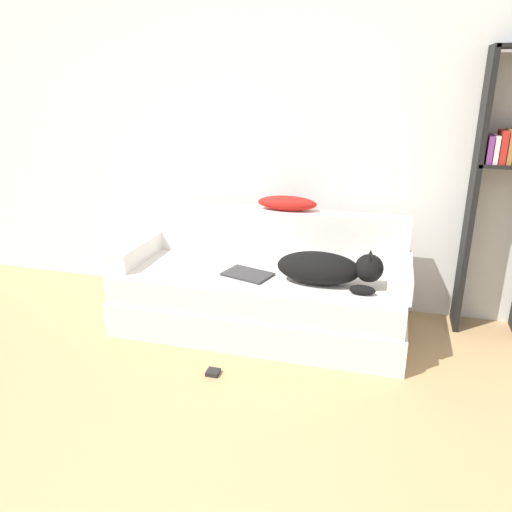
{
  "coord_description": "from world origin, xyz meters",
  "views": [
    {
      "loc": [
        0.77,
        -0.87,
        1.73
      ],
      "look_at": [
        -0.08,
        2.19,
        0.59
      ],
      "focal_mm": 35.0,
      "sensor_mm": 36.0,
      "label": 1
    }
  ],
  "objects": [
    {
      "name": "wall_back",
      "position": [
        0.0,
        2.91,
        1.35
      ],
      "size": [
        8.15,
        0.06,
        2.7
      ],
      "color": "white",
      "rests_on": "ground_plane"
    },
    {
      "name": "couch",
      "position": [
        -0.08,
        2.29,
        0.22
      ],
      "size": [
        2.04,
        0.82,
        0.44
      ],
      "color": "silver",
      "rests_on": "ground_plane"
    },
    {
      "name": "couch_backrest",
      "position": [
        -0.08,
        2.63,
        0.63
      ],
      "size": [
        2.0,
        0.15,
        0.37
      ],
      "color": "silver",
      "rests_on": "couch"
    },
    {
      "name": "couch_arm_left",
      "position": [
        -1.02,
        2.28,
        0.52
      ],
      "size": [
        0.15,
        0.63,
        0.15
      ],
      "color": "silver",
      "rests_on": "couch"
    },
    {
      "name": "couch_arm_right",
      "position": [
        0.87,
        2.28,
        0.52
      ],
      "size": [
        0.15,
        0.63,
        0.15
      ],
      "color": "silver",
      "rests_on": "couch"
    },
    {
      "name": "dog",
      "position": [
        0.41,
        2.19,
        0.56
      ],
      "size": [
        0.69,
        0.27,
        0.25
      ],
      "color": "black",
      "rests_on": "couch"
    },
    {
      "name": "laptop",
      "position": [
        -0.14,
        2.2,
        0.45
      ],
      "size": [
        0.37,
        0.29,
        0.02
      ],
      "rotation": [
        0.0,
        0.0,
        -0.3
      ],
      "color": "#2D2D30",
      "rests_on": "couch"
    },
    {
      "name": "throw_pillow",
      "position": [
        0.04,
        2.64,
        0.86
      ],
      "size": [
        0.44,
        0.17,
        0.11
      ],
      "color": "red",
      "rests_on": "couch_backrest"
    },
    {
      "name": "bookshelf",
      "position": [
        1.5,
        2.73,
        1.08
      ],
      "size": [
        0.45,
        0.26,
        1.93
      ],
      "color": "black",
      "rests_on": "ground_plane"
    },
    {
      "name": "power_adapter",
      "position": [
        -0.2,
        1.63,
        0.01
      ],
      "size": [
        0.08,
        0.08,
        0.03
      ],
      "color": "black",
      "rests_on": "ground_plane"
    }
  ]
}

